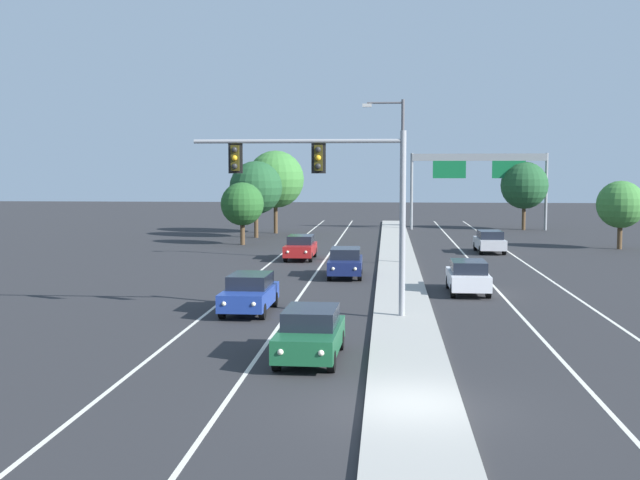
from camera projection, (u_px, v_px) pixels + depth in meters
name	position (u px, v px, depth m)	size (l,w,h in m)	color
ground_plane	(414.00, 409.00, 20.06)	(260.00, 260.00, 0.00)	#28282B
median_island	(401.00, 295.00, 37.93)	(2.40, 110.00, 0.15)	#9E9B93
lane_stripe_oncoming_center	(314.00, 276.00, 45.27)	(0.14, 100.00, 0.01)	silver
lane_stripe_receding_center	(486.00, 278.00, 44.50)	(0.14, 100.00, 0.01)	silver
edge_stripe_left	(255.00, 275.00, 45.54)	(0.14, 100.00, 0.01)	silver
edge_stripe_right	(548.00, 278.00, 44.23)	(0.14, 100.00, 0.01)	silver
overhead_signal_mast	(335.00, 182.00, 31.86)	(8.31, 0.44, 7.20)	gray
street_lamp_median	(399.00, 171.00, 50.49)	(2.58, 0.28, 10.00)	#4C4C51
car_oncoming_green	(310.00, 333.00, 25.22)	(1.92, 4.51, 1.58)	#195633
car_oncoming_blue	(250.00, 293.00, 33.57)	(1.89, 4.50, 1.58)	navy
car_oncoming_navy	(345.00, 262.00, 44.76)	(1.89, 4.50, 1.58)	#141E4C
car_oncoming_red	(301.00, 247.00, 53.54)	(1.83, 4.47, 1.58)	maroon
car_receding_white	(468.00, 276.00, 38.81)	(1.84, 4.48, 1.58)	silver
car_receding_silver	(490.00, 241.00, 57.93)	(1.89, 4.50, 1.58)	#B7B7BC
highway_sign_gantry	(479.00, 167.00, 79.83)	(13.28, 0.42, 7.50)	gray
tree_far_left_a	(275.00, 179.00, 75.58)	(5.28, 5.28, 7.64)	#4C3823
tree_far_right_a	(524.00, 185.00, 79.97)	(4.61, 4.61, 6.67)	#4C3823
tree_far_right_b	(621.00, 205.00, 60.40)	(3.50, 3.50, 5.07)	#4C3823
tree_far_left_c	(256.00, 188.00, 70.65)	(4.58, 4.58, 6.63)	#4C3823
tree_far_left_b	(242.00, 204.00, 63.97)	(3.39, 3.39, 4.90)	#4C3823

